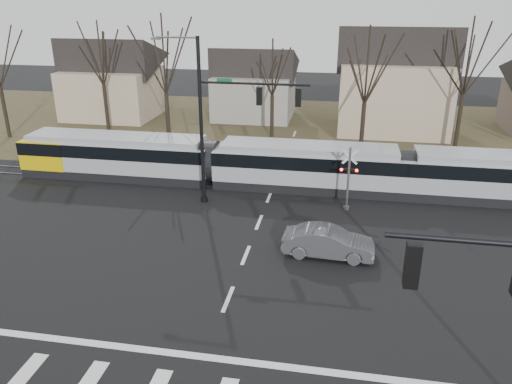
# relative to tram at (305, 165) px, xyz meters

# --- Properties ---
(ground) EXTENTS (140.00, 140.00, 0.00)m
(ground) POSITION_rel_tram_xyz_m (-2.15, -16.00, -1.68)
(ground) COLOR black
(grass_verge) EXTENTS (140.00, 28.00, 0.01)m
(grass_verge) POSITION_rel_tram_xyz_m (-2.15, 16.00, -1.67)
(grass_verge) COLOR #38331E
(grass_verge) RESTS_ON ground
(stop_line) EXTENTS (28.00, 0.35, 0.01)m
(stop_line) POSITION_rel_tram_xyz_m (-2.15, -17.80, -1.67)
(stop_line) COLOR silver
(stop_line) RESTS_ON ground
(lane_dashes) EXTENTS (0.18, 30.00, 0.01)m
(lane_dashes) POSITION_rel_tram_xyz_m (-2.15, -0.00, -1.67)
(lane_dashes) COLOR silver
(lane_dashes) RESTS_ON ground
(rail_pair) EXTENTS (90.00, 1.52, 0.06)m
(rail_pair) POSITION_rel_tram_xyz_m (-2.15, -0.20, -1.65)
(rail_pair) COLOR #59595E
(rail_pair) RESTS_ON ground
(tram) EXTENTS (40.63, 3.02, 3.08)m
(tram) POSITION_rel_tram_xyz_m (0.00, 0.00, 0.00)
(tram) COLOR gray
(tram) RESTS_ON ground
(sedan) EXTENTS (2.01, 4.75, 1.52)m
(sedan) POSITION_rel_tram_xyz_m (1.98, -9.30, -0.92)
(sedan) COLOR #48494E
(sedan) RESTS_ON ground
(signal_pole_far) EXTENTS (9.28, 0.44, 10.20)m
(signal_pole_far) POSITION_rel_tram_xyz_m (-4.55, -3.50, 4.02)
(signal_pole_far) COLOR black
(signal_pole_far) RESTS_ON ground
(rail_crossing_signal) EXTENTS (1.08, 0.36, 4.00)m
(rail_crossing_signal) POSITION_rel_tram_xyz_m (2.85, -3.21, 0.21)
(rail_crossing_signal) COLOR #59595B
(rail_crossing_signal) RESTS_ON ground
(tree_row) EXTENTS (59.20, 7.20, 10.00)m
(tree_row) POSITION_rel_tram_xyz_m (-0.15, 10.00, 3.32)
(tree_row) COLOR black
(tree_row) RESTS_ON ground
(house_a) EXTENTS (9.72, 8.64, 8.60)m
(house_a) POSITION_rel_tram_xyz_m (-22.15, 18.00, 2.78)
(house_a) COLOR tan
(house_a) RESTS_ON ground
(house_b) EXTENTS (8.64, 7.56, 7.65)m
(house_b) POSITION_rel_tram_xyz_m (-7.15, 20.00, 2.29)
(house_b) COLOR gray
(house_b) RESTS_ON ground
(house_c) EXTENTS (10.80, 8.64, 10.10)m
(house_c) POSITION_rel_tram_xyz_m (6.85, 17.00, 3.55)
(house_c) COLOR tan
(house_c) RESTS_ON ground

